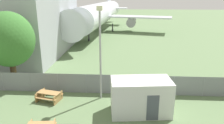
{
  "coord_description": "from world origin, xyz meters",
  "views": [
    {
      "loc": [
        0.9,
        -8.12,
        8.5
      ],
      "look_at": [
        -0.42,
        12.57,
        2.0
      ],
      "focal_mm": 35.0,
      "sensor_mm": 36.0,
      "label": 1
    }
  ],
  "objects_px": {
    "airplane": "(100,14)",
    "tree_left_of_cabin": "(9,40)",
    "portable_cabin": "(141,97)",
    "picnic_bench_near_cabin": "(49,95)"
  },
  "relations": [
    {
      "from": "portable_cabin",
      "to": "picnic_bench_near_cabin",
      "type": "relative_size",
      "value": 2.1
    },
    {
      "from": "picnic_bench_near_cabin",
      "to": "airplane",
      "type": "bearing_deg",
      "value": 89.65
    },
    {
      "from": "airplane",
      "to": "portable_cabin",
      "type": "height_order",
      "value": "airplane"
    },
    {
      "from": "portable_cabin",
      "to": "airplane",
      "type": "bearing_deg",
      "value": 95.05
    },
    {
      "from": "airplane",
      "to": "picnic_bench_near_cabin",
      "type": "relative_size",
      "value": 19.26
    },
    {
      "from": "airplane",
      "to": "portable_cabin",
      "type": "relative_size",
      "value": 9.16
    },
    {
      "from": "portable_cabin",
      "to": "picnic_bench_near_cabin",
      "type": "height_order",
      "value": "portable_cabin"
    },
    {
      "from": "airplane",
      "to": "tree_left_of_cabin",
      "type": "relative_size",
      "value": 5.91
    },
    {
      "from": "airplane",
      "to": "tree_left_of_cabin",
      "type": "height_order",
      "value": "airplane"
    },
    {
      "from": "picnic_bench_near_cabin",
      "to": "tree_left_of_cabin",
      "type": "bearing_deg",
      "value": 144.36
    }
  ]
}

